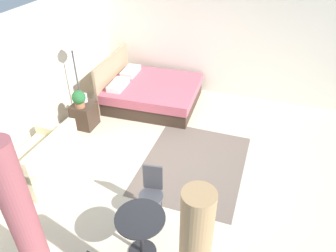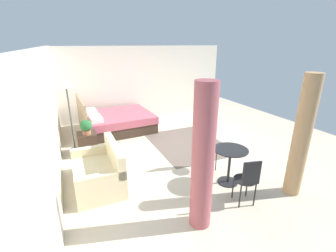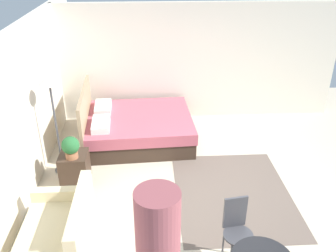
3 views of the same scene
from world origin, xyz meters
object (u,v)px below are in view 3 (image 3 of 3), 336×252
at_px(couch, 59,236).
at_px(cafe_chair_near_window, 236,226).
at_px(nightstand, 75,168).
at_px(potted_plant, 71,147).
at_px(floor_lamp, 51,90).
at_px(vase, 73,146).
at_px(bed, 136,127).

distance_m(couch, cafe_chair_near_window, 2.23).
bearing_deg(nightstand, potted_plant, -176.23).
height_order(nightstand, potted_plant, potted_plant).
bearing_deg(floor_lamp, potted_plant, -146.72).
distance_m(vase, floor_lamp, 0.95).
bearing_deg(cafe_chair_near_window, potted_plant, 53.05).
bearing_deg(bed, nightstand, 144.68).
height_order(nightstand, vase, vase).
xyz_separation_m(vase, floor_lamp, (0.24, 0.29, 0.88)).
bearing_deg(cafe_chair_near_window, floor_lamp, 49.84).
bearing_deg(cafe_chair_near_window, vase, 49.82).
bearing_deg(cafe_chair_near_window, couch, 83.68).
relative_size(nightstand, cafe_chair_near_window, 0.58).
bearing_deg(potted_plant, couch, -177.67).
height_order(potted_plant, cafe_chair_near_window, cafe_chair_near_window).
distance_m(couch, floor_lamp, 2.31).
xyz_separation_m(nightstand, vase, (0.12, 0.01, 0.36)).
relative_size(potted_plant, vase, 1.95).
distance_m(nightstand, cafe_chair_near_window, 2.91).
relative_size(couch, potted_plant, 3.59).
height_order(bed, nightstand, bed).
height_order(bed, couch, bed).
bearing_deg(couch, floor_lamp, 10.72).
relative_size(vase, cafe_chair_near_window, 0.21).
height_order(potted_plant, floor_lamp, floor_lamp).
relative_size(potted_plant, cafe_chair_near_window, 0.40).
height_order(bed, potted_plant, bed).
bearing_deg(vase, bed, -38.01).
bearing_deg(nightstand, vase, 3.21).
distance_m(bed, potted_plant, 1.82).
xyz_separation_m(potted_plant, vase, (0.22, 0.01, -0.11)).
relative_size(bed, floor_lamp, 1.22).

